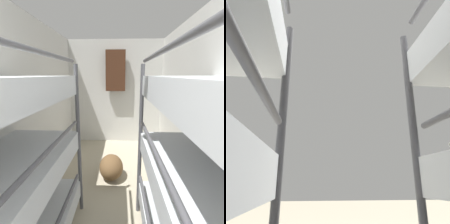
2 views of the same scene
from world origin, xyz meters
The scene contains 6 objects.
wall_left centered at (-1.11, 2.33, 1.21)m, with size 0.06×4.79×2.41m.
wall_right centered at (1.11, 2.33, 1.21)m, with size 0.06×4.79×2.41m.
wall_back centered at (0.00, 4.70, 1.21)m, with size 2.29×0.06×2.41m.
bunk_stack_right_near centered at (0.71, 1.42, 0.92)m, with size 0.76×1.85×1.78m.
duffel_bag centered at (-0.01, 3.05, 0.19)m, with size 0.38×0.49×0.38m.
hanging_coat centered at (0.01, 4.55, 1.71)m, with size 0.44×0.12×0.90m.
Camera 1 is at (0.12, 0.52, 1.64)m, focal length 28.00 mm.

